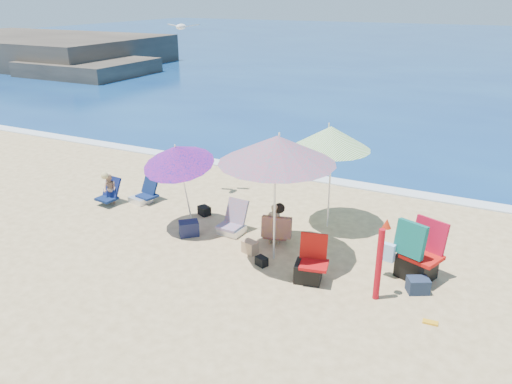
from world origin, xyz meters
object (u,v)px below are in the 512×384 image
at_px(chair_navy, 144,195).
at_px(camp_chair_left, 310,268).
at_px(umbrella_turquoise, 277,150).
at_px(umbrella_blue, 177,155).
at_px(camp_chair_right, 416,257).
at_px(person_center, 276,225).
at_px(person_left, 110,189).
at_px(furled_umbrella, 380,257).
at_px(chair_rainbow, 233,225).
at_px(umbrella_striped, 331,138).
at_px(seagull, 181,27).

distance_m(chair_navy, camp_chair_left, 5.21).
xyz_separation_m(umbrella_turquoise, umbrella_blue, (-2.36, 0.25, -0.51)).
xyz_separation_m(camp_chair_right, person_center, (-2.79, 0.08, 0.02)).
bearing_deg(umbrella_blue, person_left, 169.97).
height_order(umbrella_turquoise, chair_navy, umbrella_turquoise).
distance_m(umbrella_turquoise, person_center, 1.84).
xyz_separation_m(furled_umbrella, chair_rainbow, (-3.38, 1.11, -0.60)).
bearing_deg(umbrella_striped, camp_chair_left, -78.08).
relative_size(umbrella_striped, chair_navy, 3.25).
distance_m(chair_navy, person_left, 0.83).
distance_m(chair_rainbow, seagull, 4.65).
height_order(furled_umbrella, person_left, furled_umbrella).
bearing_deg(person_left, chair_rainbow, -1.34).
bearing_deg(umbrella_turquoise, camp_chair_right, 9.32).
relative_size(umbrella_striped, furled_umbrella, 1.59).
distance_m(person_center, seagull, 5.03).
height_order(umbrella_striped, furled_umbrella, umbrella_striped).
xyz_separation_m(camp_chair_left, seagull, (-4.21, 2.55, 3.83)).
bearing_deg(furled_umbrella, seagull, 154.65).
distance_m(umbrella_striped, person_left, 5.48).
bearing_deg(umbrella_blue, umbrella_striped, 30.74).
bearing_deg(person_left, camp_chair_right, -1.91).
xyz_separation_m(umbrella_blue, camp_chair_right, (4.92, 0.17, -1.27)).
distance_m(umbrella_blue, chair_rainbow, 1.88).
bearing_deg(umbrella_turquoise, person_center, 114.23).
distance_m(chair_rainbow, camp_chair_right, 3.84).
height_order(umbrella_turquoise, person_left, umbrella_turquoise).
distance_m(camp_chair_left, person_center, 1.52).
relative_size(camp_chair_left, person_center, 0.96).
relative_size(umbrella_turquoise, chair_navy, 3.63).
relative_size(camp_chair_left, person_left, 1.01).
distance_m(chair_navy, chair_rainbow, 2.83).
bearing_deg(person_center, person_left, 177.98).
bearing_deg(camp_chair_right, furled_umbrella, -115.47).
xyz_separation_m(chair_rainbow, person_left, (-3.44, 0.08, 0.20)).
height_order(umbrella_blue, furled_umbrella, umbrella_blue).
bearing_deg(person_left, chair_navy, 35.22).
xyz_separation_m(chair_rainbow, camp_chair_left, (2.16, -1.09, 0.07)).
relative_size(umbrella_turquoise, person_center, 2.86).
relative_size(chair_navy, seagull, 1.01).
relative_size(umbrella_striped, chair_rainbow, 3.30).
height_order(umbrella_striped, chair_navy, umbrella_striped).
bearing_deg(seagull, person_center, -26.44).
xyz_separation_m(umbrella_turquoise, chair_navy, (-4.05, 1.13, -2.01)).
height_order(umbrella_blue, person_left, umbrella_blue).
bearing_deg(camp_chair_right, chair_navy, 173.88).
height_order(chair_navy, camp_chair_right, camp_chair_right).
height_order(furled_umbrella, seagull, seagull).
height_order(chair_rainbow, seagull, seagull).
relative_size(chair_navy, camp_chair_right, 0.61).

